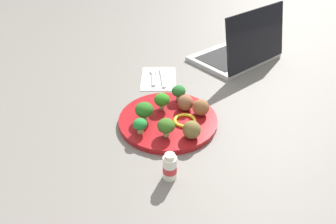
{
  "coord_description": "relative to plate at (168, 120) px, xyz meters",
  "views": [
    {
      "loc": [
        -0.72,
        0.05,
        0.53
      ],
      "look_at": [
        0.0,
        0.0,
        0.04
      ],
      "focal_mm": 33.42,
      "sensor_mm": 36.0,
      "label": 1
    }
  ],
  "objects": [
    {
      "name": "ground_plane",
      "position": [
        0.0,
        0.0,
        -0.01
      ],
      "size": [
        4.0,
        4.0,
        0.0
      ],
      "primitive_type": "plane",
      "color": "slate"
    },
    {
      "name": "plate",
      "position": [
        0.0,
        0.0,
        0.0
      ],
      "size": [
        0.28,
        0.28,
        0.02
      ],
      "primitive_type": "cylinder",
      "color": "maroon",
      "rests_on": "ground_plane"
    },
    {
      "name": "broccoli_floret_mid_right",
      "position": [
        -0.06,
        0.08,
        0.03
      ],
      "size": [
        0.04,
        0.04,
        0.04
      ],
      "color": "#A8C86F",
      "rests_on": "plate"
    },
    {
      "name": "broccoli_floret_back_left",
      "position": [
        -0.08,
        0.01,
        0.04
      ],
      "size": [
        0.05,
        0.05,
        0.05
      ],
      "color": "#9ABB70",
      "rests_on": "plate"
    },
    {
      "name": "broccoli_floret_near_rim",
      "position": [
        0.05,
        0.01,
        0.04
      ],
      "size": [
        0.05,
        0.05,
        0.05
      ],
      "color": "#A8BF84",
      "rests_on": "plate"
    },
    {
      "name": "broccoli_floret_center",
      "position": [
        -0.01,
        0.07,
        0.04
      ],
      "size": [
        0.05,
        0.05,
        0.05
      ],
      "color": "#94B880",
      "rests_on": "plate"
    },
    {
      "name": "broccoli_floret_far_rim",
      "position": [
        0.09,
        -0.04,
        0.04
      ],
      "size": [
        0.04,
        0.04,
        0.05
      ],
      "color": "#93CD70",
      "rests_on": "plate"
    },
    {
      "name": "meatball_back_left",
      "position": [
        0.01,
        -0.09,
        0.03
      ],
      "size": [
        0.05,
        0.05,
        0.05
      ],
      "primitive_type": "sphere",
      "color": "brown",
      "rests_on": "plate"
    },
    {
      "name": "meatball_center",
      "position": [
        -0.09,
        -0.05,
        0.03
      ],
      "size": [
        0.05,
        0.05,
        0.05
      ],
      "primitive_type": "sphere",
      "color": "brown",
      "rests_on": "plate"
    },
    {
      "name": "meatball_mid_left",
      "position": [
        0.04,
        -0.05,
        0.03
      ],
      "size": [
        0.05,
        0.05,
        0.05
      ],
      "primitive_type": "sphere",
      "color": "brown",
      "rests_on": "plate"
    },
    {
      "name": "pepper_ring_near_rim",
      "position": [
        -0.02,
        -0.05,
        0.01
      ],
      "size": [
        0.09,
        0.09,
        0.01
      ],
      "primitive_type": "torus",
      "rotation": [
        0.0,
        0.0,
        5.19
      ],
      "color": "yellow",
      "rests_on": "plate"
    },
    {
      "name": "napkin",
      "position": [
        0.26,
        0.02,
        -0.01
      ],
      "size": [
        0.18,
        0.13,
        0.01
      ],
      "primitive_type": "cube",
      "rotation": [
        0.0,
        0.0,
        -0.07
      ],
      "color": "white",
      "rests_on": "ground_plane"
    },
    {
      "name": "fork",
      "position": [
        0.27,
        0.03,
        -0.0
      ],
      "size": [
        0.12,
        0.02,
        0.01
      ],
      "color": "silver",
      "rests_on": "napkin"
    },
    {
      "name": "knife",
      "position": [
        0.27,
        -0.0,
        -0.0
      ],
      "size": [
        0.15,
        0.02,
        0.01
      ],
      "color": "silver",
      "rests_on": "napkin"
    },
    {
      "name": "yogurt_bottle",
      "position": [
        -0.21,
        0.01,
        0.02
      ],
      "size": [
        0.03,
        0.03,
        0.07
      ],
      "color": "white",
      "rests_on": "ground_plane"
    },
    {
      "name": "laptop",
      "position": [
        0.39,
        -0.31,
        0.03
      ],
      "size": [
        0.37,
        0.39,
        0.21
      ],
      "color": "#B5B5B5",
      "rests_on": "ground_plane"
    }
  ]
}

